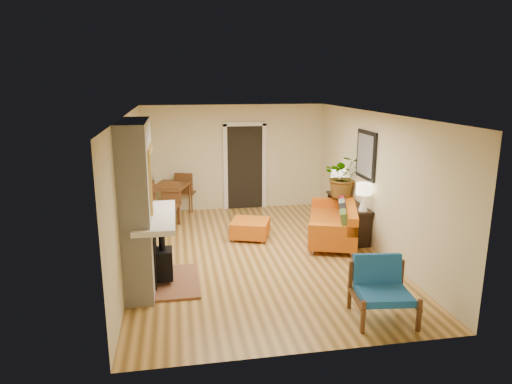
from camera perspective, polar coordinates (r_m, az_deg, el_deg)
room_shell at (r=10.90m, az=0.90°, el=3.59°), size 6.50×6.50×6.50m
fireplace at (r=7.18m, az=-14.21°, el=-2.20°), size 1.09×1.68×2.60m
sofa at (r=9.45m, az=10.00°, el=-3.69°), size 1.53×2.28×0.83m
ottoman at (r=9.41m, az=-0.73°, el=-4.50°), size 0.94×0.94×0.37m
blue_chair at (r=6.58m, az=15.35°, el=-11.19°), size 0.87×0.85×0.82m
dining_table at (r=10.81m, az=-10.15°, el=0.09°), size 1.16×1.88×0.99m
console_table at (r=9.75m, az=11.42°, el=-1.91°), size 0.34×1.85×0.72m
lamp_near at (r=8.95m, az=13.32°, el=-0.20°), size 0.30×0.30×0.54m
lamp_far at (r=10.24m, az=10.19°, el=1.71°), size 0.30×0.30×0.54m
houseplant at (r=9.88m, az=10.89°, el=1.97°), size 0.96×0.87×0.93m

